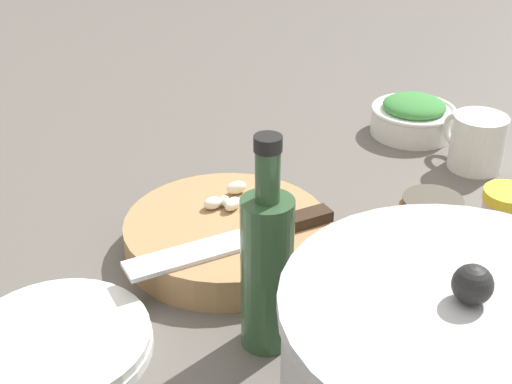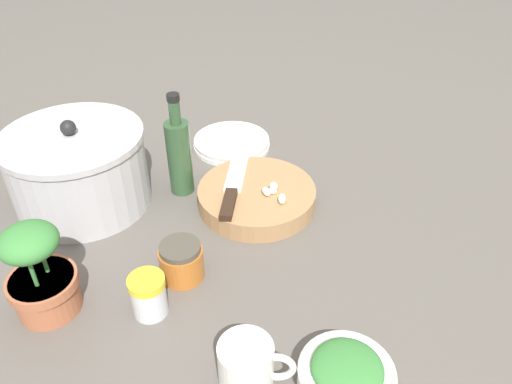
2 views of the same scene
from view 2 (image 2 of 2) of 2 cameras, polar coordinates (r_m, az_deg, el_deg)
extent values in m
plane|color=#56514C|center=(0.93, -1.38, -3.61)|extent=(5.00, 5.00, 0.00)
cylinder|color=#9E754C|center=(0.96, 0.08, -0.52)|extent=(0.23, 0.23, 0.04)
cube|color=black|center=(0.91, -3.15, -1.33)|extent=(0.08, 0.03, 0.01)
cube|color=silver|center=(1.00, -2.16, 2.53)|extent=(0.15, 0.04, 0.01)
ellipsoid|color=#EEE3CE|center=(0.95, 2.01, 0.67)|extent=(0.02, 0.02, 0.01)
ellipsoid|color=silver|center=(0.93, 1.17, 0.05)|extent=(0.03, 0.02, 0.01)
ellipsoid|color=#EFEBCB|center=(0.92, 2.98, -0.77)|extent=(0.03, 0.02, 0.02)
ellipsoid|color=silver|center=(0.94, 1.88, 0.12)|extent=(0.01, 0.02, 0.01)
cylinder|color=silver|center=(0.70, 10.17, -20.38)|extent=(0.12, 0.12, 0.04)
torus|color=silver|center=(0.68, 10.34, -19.50)|extent=(0.13, 0.13, 0.01)
ellipsoid|color=#387A38|center=(0.68, 10.40, -19.20)|extent=(0.09, 0.09, 0.03)
cylinder|color=silver|center=(0.78, -12.11, -11.79)|extent=(0.05, 0.05, 0.06)
cylinder|color=yellow|center=(0.75, -12.45, -10.03)|extent=(0.06, 0.06, 0.01)
cylinder|color=silver|center=(0.68, -1.17, -19.27)|extent=(0.07, 0.07, 0.08)
torus|color=silver|center=(0.68, 2.35, -19.37)|extent=(0.01, 0.05, 0.05)
cylinder|color=silver|center=(1.15, -2.79, 5.43)|extent=(0.17, 0.17, 0.01)
cylinder|color=silver|center=(1.15, -2.81, 5.86)|extent=(0.17, 0.17, 0.01)
cylinder|color=#B26023|center=(0.82, -8.50, -8.03)|extent=(0.07, 0.07, 0.05)
cylinder|color=#474238|center=(0.80, -8.70, -6.38)|extent=(0.07, 0.07, 0.01)
cylinder|color=#2D4C2D|center=(0.98, -8.73, 3.85)|extent=(0.05, 0.05, 0.15)
cylinder|color=#2D4C2D|center=(0.93, -9.29, 8.99)|extent=(0.02, 0.02, 0.05)
cylinder|color=black|center=(0.92, -9.47, 10.62)|extent=(0.02, 0.02, 0.01)
cylinder|color=#B2B2B7|center=(1.00, -19.54, 2.15)|extent=(0.25, 0.25, 0.14)
cylinder|color=#B2B2B7|center=(0.96, -20.43, 5.86)|extent=(0.26, 0.26, 0.01)
sphere|color=black|center=(0.95, -20.69, 6.89)|extent=(0.03, 0.03, 0.03)
cylinder|color=#A35B3D|center=(0.83, -22.82, -10.59)|extent=(0.09, 0.09, 0.06)
cylinder|color=#A35B3D|center=(0.81, -23.22, -9.41)|extent=(0.10, 0.10, 0.02)
ellipsoid|color=#387A38|center=(0.76, -24.62, -5.23)|extent=(0.08, 0.08, 0.05)
cylinder|color=#387A38|center=(0.77, -24.36, -7.88)|extent=(0.01, 0.01, 0.07)
cylinder|color=#387A38|center=(0.79, -24.59, -7.12)|extent=(0.01, 0.01, 0.07)
cylinder|color=#387A38|center=(0.79, -23.29, -6.51)|extent=(0.01, 0.01, 0.07)
camera|label=1|loc=(1.26, -30.31, 25.45)|focal=50.00mm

